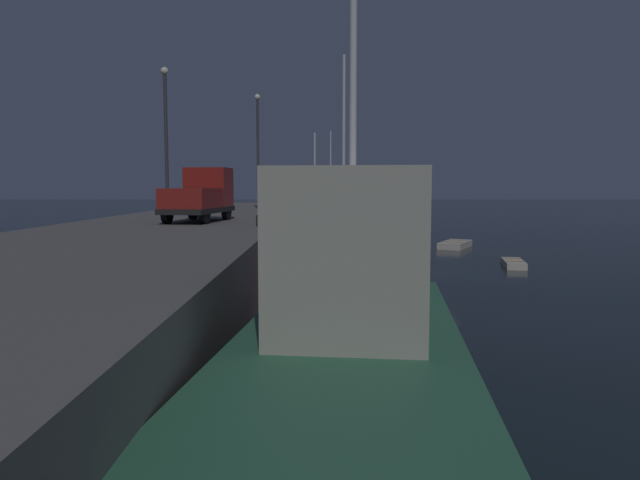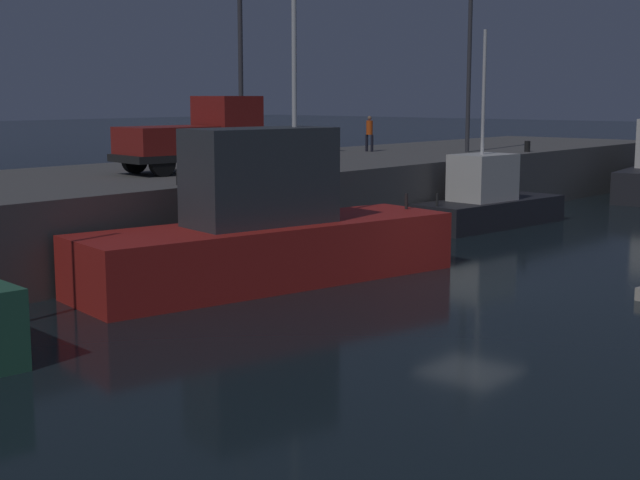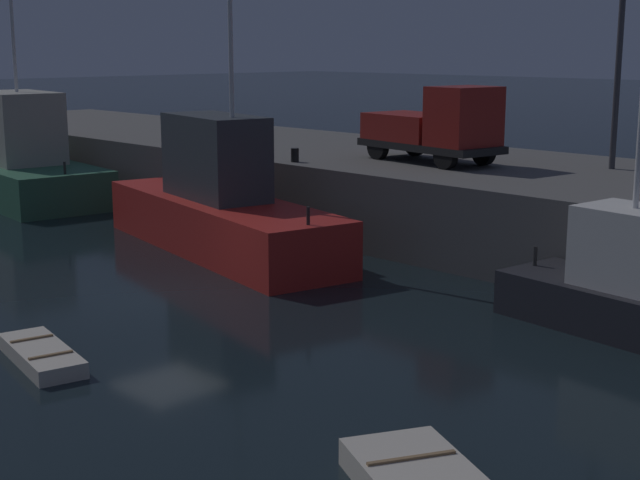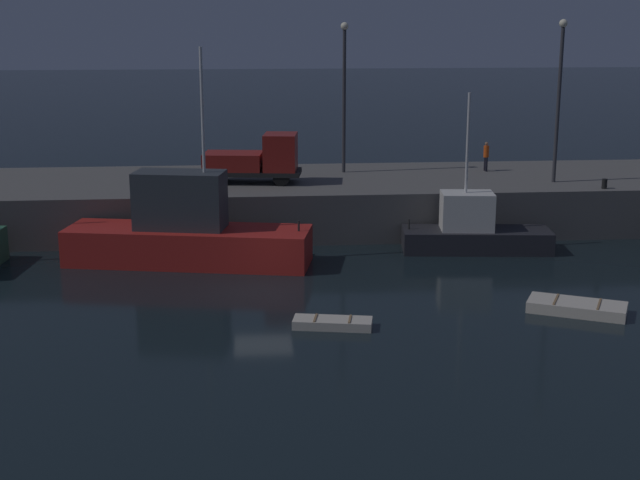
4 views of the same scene
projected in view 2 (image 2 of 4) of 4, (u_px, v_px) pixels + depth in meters
ground_plane at (471, 286)px, 25.80m from camera, size 320.00×320.00×0.00m
pier_quay at (179, 206)px, 33.60m from camera, size 65.81×9.97×2.59m
fishing_boat_blue at (268, 233)px, 25.96m from camera, size 11.80×5.26×10.05m
fishing_boat_orange at (488, 202)px, 37.30m from camera, size 7.50×3.10×7.81m
lamp_post_west at (240, 40)px, 37.60m from camera, size 0.44×0.44×8.43m
lamp_post_east at (470, 45)px, 43.22m from camera, size 0.44×0.44×8.61m
utility_truck at (198, 137)px, 32.53m from camera, size 5.58×2.82×2.66m
dockworker at (369, 131)px, 44.19m from camera, size 0.31×0.45×1.70m
bollard_west at (527, 146)px, 44.09m from camera, size 0.28×0.28×0.52m
bollard_central at (181, 177)px, 27.86m from camera, size 0.28×0.28×0.48m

